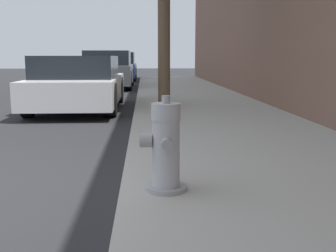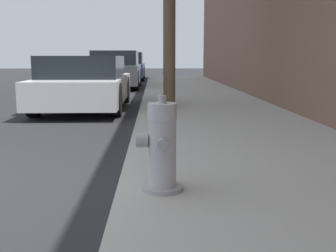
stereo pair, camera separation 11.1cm
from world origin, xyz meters
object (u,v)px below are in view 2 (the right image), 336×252
Objects in this scene: parked_car_near at (85,83)px; parked_car_far at (127,67)px; parked_car_mid at (116,70)px; fire_hydrant at (162,148)px.

parked_car_far reaches higher than parked_car_near.
parked_car_mid reaches higher than parked_car_far.
parked_car_near reaches higher than fire_hydrant.
parked_car_near is 12.39m from parked_car_far.
parked_car_far is at bearing 89.67° from parked_car_mid.
fire_hydrant is 18.97m from parked_car_far.
parked_car_far is at bearing 94.58° from fire_hydrant.
parked_car_mid reaches higher than parked_car_near.
fire_hydrant is at bearing -75.55° from parked_car_near.
parked_car_far is (0.03, 5.71, -0.01)m from parked_car_mid.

